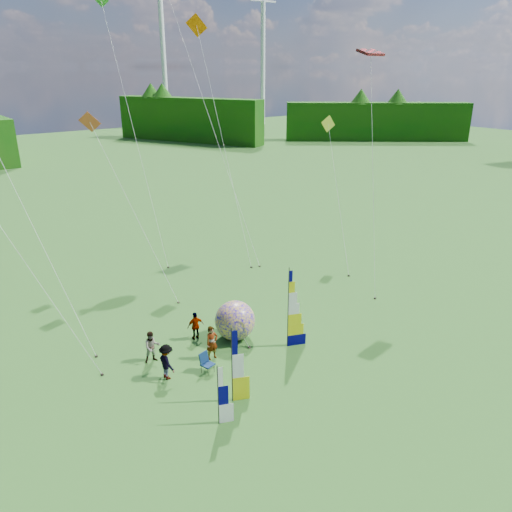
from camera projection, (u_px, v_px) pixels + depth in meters
ground at (320, 377)px, 24.97m from camera, size 220.00×220.00×0.00m
treeline_ring at (324, 305)px, 23.55m from camera, size 210.00×210.00×8.00m
turbine_left at (263, 65)px, 129.94m from camera, size 8.00×1.20×30.00m
turbine_right at (164, 65)px, 121.07m from camera, size 8.00×1.20×30.00m
feather_banner_main at (288, 310)px, 26.90m from camera, size 1.18×0.56×4.55m
side_banner_left at (232, 367)px, 22.52m from camera, size 0.97×0.51×3.69m
side_banner_far at (218, 396)px, 21.20m from camera, size 0.83×0.41×2.84m
bol_inflatable at (235, 320)px, 28.13m from camera, size 2.80×2.80×2.28m
spectator_a at (212, 343)px, 26.25m from camera, size 0.69×0.46×1.88m
spectator_b at (152, 347)px, 26.00m from camera, size 0.92×0.61×1.73m
spectator_c at (167, 362)px, 24.56m from camera, size 0.49×1.22×1.86m
spectator_d at (196, 326)px, 28.18m from camera, size 1.02×0.53×1.66m
camp_chair at (208, 363)px, 25.15m from camera, size 0.76×0.76×1.08m
kite_whale at (209, 108)px, 39.60m from camera, size 6.75×16.93×22.99m
kite_rainbow_delta at (26, 199)px, 25.25m from camera, size 10.92×12.78×16.59m
kite_parafoil at (374, 159)px, 32.95m from camera, size 7.74×9.26×17.61m
small_kite_red at (132, 202)px, 33.28m from camera, size 7.18×11.53×12.21m
small_kite_orange at (224, 137)px, 38.27m from camera, size 6.26×11.29×18.97m
small_kite_yellow at (338, 189)px, 38.46m from camera, size 6.80×9.47×11.41m
small_kite_pink at (23, 250)px, 23.24m from camera, size 7.83×7.95×13.06m
small_kite_green at (133, 125)px, 38.84m from camera, size 6.34×12.56×20.64m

